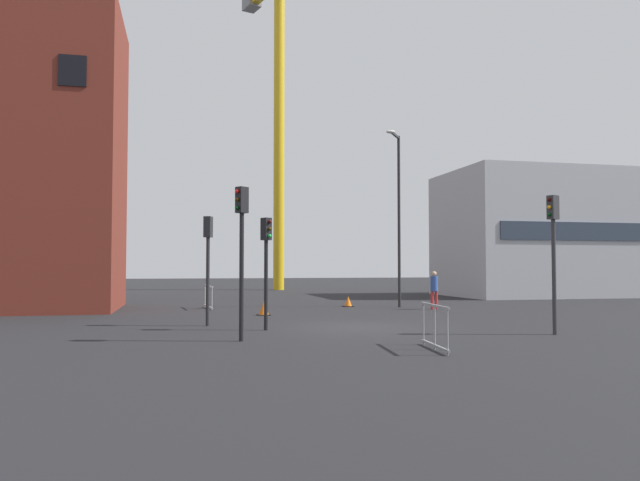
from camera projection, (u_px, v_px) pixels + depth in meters
The scene contains 14 objects.
ground at pixel (357, 327), 19.97m from camera, with size 160.00×160.00×0.00m, color black.
brick_building at pixel (28, 159), 27.86m from camera, with size 8.12×6.96×13.76m.
office_block at pixel (535, 234), 41.04m from camera, with size 11.64×8.48×8.23m.
construction_crane at pixel (281, 79), 51.32m from camera, with size 6.67×17.98×27.03m.
streetlamp_tall at pixel (398, 207), 29.67m from camera, with size 1.17×1.52×8.38m.
traffic_light_island at pixel (553, 241), 17.90m from camera, with size 0.39×0.32×4.07m.
traffic_light_verge at pixel (208, 252), 20.51m from camera, with size 0.33×0.39×3.66m.
traffic_light_near at pixel (266, 254), 19.12m from camera, with size 0.35×0.39×3.51m.
traffic_light_far at pixel (242, 238), 16.34m from camera, with size 0.38×0.36×4.12m.
pedestrian_walking at pixel (434, 287), 28.16m from camera, with size 0.34×0.34×1.75m.
safety_barrier_right_run at pixel (208, 297), 28.50m from camera, with size 0.32×2.31×1.08m.
safety_barrier_left_run at pixel (435, 326), 14.59m from camera, with size 0.28×2.08×1.08m.
traffic_cone_on_verge at pixel (264, 309), 24.78m from camera, with size 0.54×0.54×0.55m.
traffic_cone_by_barrier at pixel (348, 302), 30.04m from camera, with size 0.50×0.50×0.51m.
Camera 1 is at (-5.59, -19.31, 2.00)m, focal length 34.34 mm.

